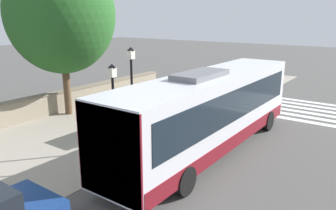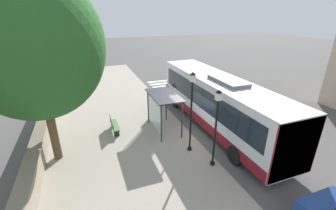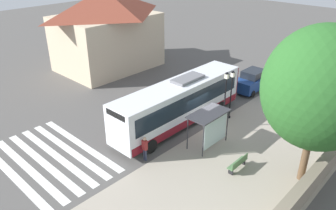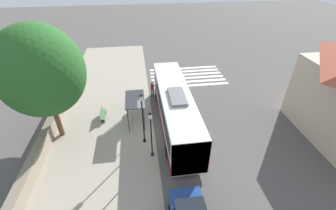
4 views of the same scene
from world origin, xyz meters
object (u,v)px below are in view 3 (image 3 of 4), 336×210
bus (180,102)px  bus_shelter (210,120)px  bench (238,163)px  street_lamp_far (231,91)px  shade_tree (321,89)px  pedestrian (145,147)px  street_lamp_near (225,96)px  parked_car_behind_bus (252,81)px

bus → bus_shelter: bearing=165.7°
bench → street_lamp_far: size_ratio=0.43×
bus_shelter → street_lamp_far: 4.48m
bus_shelter → shade_tree: size_ratio=0.33×
pedestrian → bench: 5.88m
bus → street_lamp_near: bearing=-147.1°
bus_shelter → street_lamp_near: 2.85m
bus → street_lamp_far: size_ratio=2.98×
pedestrian → bench: pedestrian is taller
parked_car_behind_bus → pedestrian: bearing=93.3°
pedestrian → shade_tree: bearing=-148.0°
pedestrian → parked_car_behind_bus: 14.66m
pedestrian → shade_tree: size_ratio=0.19×
bus_shelter → pedestrian: bearing=65.1°
bus_shelter → street_lamp_far: street_lamp_far is taller
bus → pedestrian: (-1.55, 5.08, -0.84)m
bench → parked_car_behind_bus: parked_car_behind_bus is taller
bench → street_lamp_far: (4.15, -5.26, 1.92)m
bus → shade_tree: 10.42m
bench → shade_tree: bearing=-150.4°
shade_tree → bus_shelter: bearing=8.0°
bench → shade_tree: size_ratio=0.19×
bus → bus_shelter: bus is taller
street_lamp_near → street_lamp_far: size_ratio=1.12×
pedestrian → bench: bearing=-146.5°
shade_tree → parked_car_behind_bus: 13.98m
bus → pedestrian: 5.38m
bus → shade_tree: shade_tree is taller
bus → street_lamp_near: 3.41m
bench → street_lamp_far: street_lamp_far is taller
street_lamp_near → parked_car_behind_bus: size_ratio=1.11×
street_lamp_far → shade_tree: bearing=154.9°
bus_shelter → bench: bearing=161.8°
street_lamp_far → parked_car_behind_bus: bearing=-75.7°
street_lamp_near → parked_car_behind_bus: bearing=-75.0°
bench → street_lamp_near: (3.64, -3.66, 2.18)m
bus_shelter → pedestrian: size_ratio=1.73×
bus → street_lamp_near: size_ratio=2.67×
parked_car_behind_bus → shade_tree: bearing=132.9°
bus_shelter → pedestrian: (1.94, 4.19, -1.02)m
bench → shade_tree: (-3.20, -1.82, 5.36)m
street_lamp_far → shade_tree: size_ratio=0.44×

